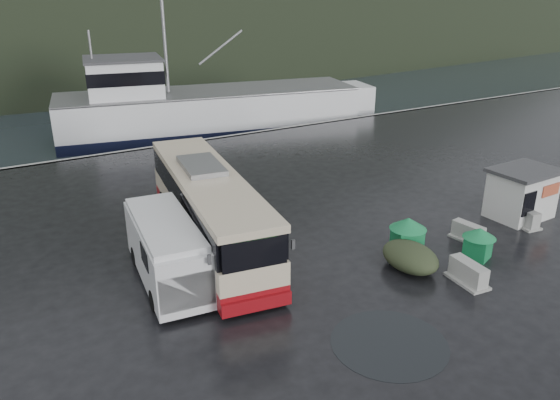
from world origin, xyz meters
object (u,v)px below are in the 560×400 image
jersey_barrier_b (467,240)px  waste_bin_left (476,258)px  waste_bin_right (406,252)px  fishing_trawler (210,116)px  jersey_barrier_a (467,282)px  white_van (169,280)px  dome_tent (409,268)px  ticket_kiosk (518,216)px  coach_bus (211,243)px  jersey_barrier_c (522,225)px

jersey_barrier_b → waste_bin_left: bearing=-125.4°
waste_bin_right → fishing_trawler: (2.76, 26.93, 0.00)m
jersey_barrier_a → fishing_trawler: size_ratio=0.06×
white_van → dome_tent: size_ratio=2.34×
waste_bin_right → jersey_barrier_b: (3.08, -0.49, 0.00)m
waste_bin_left → ticket_kiosk: ticket_kiosk is taller
waste_bin_right → fishing_trawler: size_ratio=0.05×
coach_bus → ticket_kiosk: coach_bus is taller
fishing_trawler → waste_bin_right: bearing=-84.9°
jersey_barrier_a → jersey_barrier_b: size_ratio=1.10×
coach_bus → jersey_barrier_c: 14.31m
waste_bin_left → fishing_trawler: fishing_trawler is taller
dome_tent → jersey_barrier_a: bearing=-59.3°
jersey_barrier_b → jersey_barrier_c: jersey_barrier_c is taller
white_van → jersey_barrier_c: size_ratio=3.68×
waste_bin_right → jersey_barrier_c: 6.54m
jersey_barrier_b → fishing_trawler: size_ratio=0.05×
white_van → coach_bus: bearing=45.1°
jersey_barrier_a → dome_tent: bearing=120.7°
dome_tent → jersey_barrier_c: size_ratio=1.57×
waste_bin_right → dome_tent: waste_bin_right is taller
coach_bus → waste_bin_right: coach_bus is taller
waste_bin_left → jersey_barrier_c: (4.39, 1.19, 0.00)m
coach_bus → jersey_barrier_b: coach_bus is taller
coach_bus → jersey_barrier_a: (6.99, -7.83, 0.00)m
ticket_kiosk → fishing_trawler: size_ratio=0.11×
jersey_barrier_a → fishing_trawler: 30.07m
white_van → ticket_kiosk: bearing=-2.7°
coach_bus → waste_bin_right: size_ratio=7.76×
jersey_barrier_a → waste_bin_left: bearing=32.7°
waste_bin_right → dome_tent: 1.43m
white_van → dome_tent: white_van is taller
ticket_kiosk → jersey_barrier_c: size_ratio=1.88×
waste_bin_left → jersey_barrier_b: bearing=54.6°
waste_bin_right → coach_bus: bearing=144.5°
waste_bin_right → jersey_barrier_b: size_ratio=1.01×
jersey_barrier_c → waste_bin_right: bearing=174.2°
jersey_barrier_b → dome_tent: bearing=-170.6°
dome_tent → fishing_trawler: (3.62, 28.07, 0.00)m
waste_bin_left → dome_tent: size_ratio=0.52×
ticket_kiosk → jersey_barrier_c: (-0.66, -0.76, 0.00)m
jersey_barrier_b → ticket_kiosk: bearing=8.2°
dome_tent → ticket_kiosk: bearing=8.8°
coach_bus → dome_tent: size_ratio=4.62×
jersey_barrier_a → jersey_barrier_c: size_ratio=1.03×
dome_tent → waste_bin_right: bearing=52.9°
jersey_barrier_a → jersey_barrier_c: bearing=20.9°
coach_bus → jersey_barrier_b: bearing=-20.2°
white_van → jersey_barrier_b: size_ratio=3.95×
white_van → jersey_barrier_a: 11.18m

